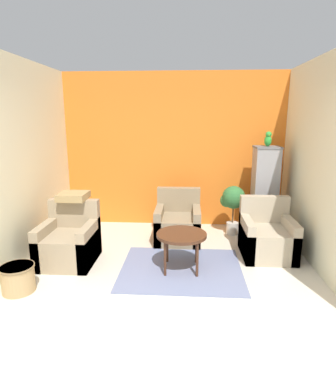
{
  "coord_description": "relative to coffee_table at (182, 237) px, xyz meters",
  "views": [
    {
      "loc": [
        0.28,
        -2.81,
        1.98
      ],
      "look_at": [
        0.0,
        1.53,
        0.97
      ],
      "focal_mm": 30.0,
      "sensor_mm": 36.0,
      "label": 1
    }
  ],
  "objects": [
    {
      "name": "ground_plane",
      "position": [
        -0.2,
        -1.15,
        -0.46
      ],
      "size": [
        20.0,
        20.0,
        0.0
      ],
      "primitive_type": "plane",
      "color": "beige",
      "rests_on": "ground"
    },
    {
      "name": "wall_back_accent",
      "position": [
        -0.2,
        1.94,
        0.93
      ],
      "size": [
        4.1,
        0.06,
        2.78
      ],
      "color": "orange",
      "rests_on": "ground_plane"
    },
    {
      "name": "wall_left",
      "position": [
        -2.22,
        0.38,
        0.93
      ],
      "size": [
        0.06,
        3.06,
        2.78
      ],
      "color": "beige",
      "rests_on": "ground_plane"
    },
    {
      "name": "wall_right",
      "position": [
        1.82,
        0.38,
        0.93
      ],
      "size": [
        0.06,
        3.06,
        2.78
      ],
      "color": "beige",
      "rests_on": "ground_plane"
    },
    {
      "name": "area_rug",
      "position": [
        -0.0,
        -0.0,
        -0.45
      ],
      "size": [
        1.61,
        1.35,
        0.01
      ],
      "color": "slate",
      "rests_on": "ground_plane"
    },
    {
      "name": "coffee_table",
      "position": [
        0.0,
        0.0,
        0.0
      ],
      "size": [
        0.66,
        0.66,
        0.51
      ],
      "color": "#472819",
      "rests_on": "ground_plane"
    },
    {
      "name": "armchair_left",
      "position": [
        -1.58,
        0.15,
        -0.18
      ],
      "size": [
        0.72,
        0.77,
        0.83
      ],
      "color": "#9E896B",
      "rests_on": "ground_plane"
    },
    {
      "name": "armchair_right",
      "position": [
        1.24,
        0.55,
        -0.18
      ],
      "size": [
        0.72,
        0.77,
        0.83
      ],
      "color": "tan",
      "rests_on": "ground_plane"
    },
    {
      "name": "armchair_middle",
      "position": [
        -0.08,
        1.06,
        -0.18
      ],
      "size": [
        0.72,
        0.77,
        0.83
      ],
      "color": "#8E7A5B",
      "rests_on": "ground_plane"
    },
    {
      "name": "birdcage",
      "position": [
        1.37,
        1.44,
        0.27
      ],
      "size": [
        0.5,
        0.5,
        1.53
      ],
      "color": "slate",
      "rests_on": "ground_plane"
    },
    {
      "name": "parrot",
      "position": [
        1.37,
        1.44,
        1.18
      ],
      "size": [
        0.11,
        0.21,
        0.25
      ],
      "color": "green",
      "rests_on": "birdcage"
    },
    {
      "name": "potted_plant",
      "position": [
        0.85,
        1.42,
        0.13
      ],
      "size": [
        0.43,
        0.39,
        0.85
      ],
      "color": "beige",
      "rests_on": "ground_plane"
    },
    {
      "name": "wicker_basket",
      "position": [
        -1.88,
        -0.68,
        -0.29
      ],
      "size": [
        0.39,
        0.39,
        0.32
      ],
      "color": "tan",
      "rests_on": "ground_plane"
    },
    {
      "name": "throw_pillow",
      "position": [
        -1.58,
        0.43,
        0.42
      ],
      "size": [
        0.39,
        0.39,
        0.1
      ],
      "color": "tan",
      "rests_on": "armchair_left"
    }
  ]
}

